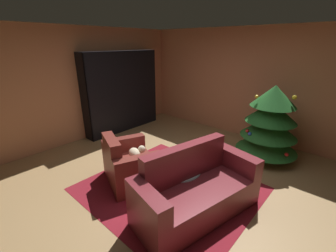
% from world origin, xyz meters
% --- Properties ---
extents(ground_plane, '(6.88, 6.88, 0.00)m').
position_xyz_m(ground_plane, '(0.00, 0.00, 0.00)').
color(ground_plane, '#A88253').
extents(wall_back, '(5.85, 0.06, 2.57)m').
position_xyz_m(wall_back, '(0.00, 2.70, 1.29)').
color(wall_back, tan).
rests_on(wall_back, ground).
extents(wall_left, '(0.06, 5.47, 2.57)m').
position_xyz_m(wall_left, '(-2.90, 0.00, 1.29)').
color(wall_left, tan).
rests_on(wall_left, ground).
extents(area_rug, '(2.53, 2.29, 0.01)m').
position_xyz_m(area_rug, '(0.05, -0.24, 0.00)').
color(area_rug, maroon).
rests_on(area_rug, ground).
extents(bookshelf_unit, '(0.35, 2.12, 2.03)m').
position_xyz_m(bookshelf_unit, '(-2.64, 1.09, 0.99)').
color(bookshelf_unit, black).
rests_on(bookshelf_unit, ground).
extents(armchair_red, '(1.17, 1.06, 0.84)m').
position_xyz_m(armchair_red, '(-0.61, -0.51, 0.30)').
color(armchair_red, maroon).
rests_on(armchair_red, ground).
extents(couch_red, '(1.10, 1.88, 0.92)m').
position_xyz_m(couch_red, '(0.65, -0.38, 0.32)').
color(couch_red, maroon).
rests_on(couch_red, ground).
extents(coffee_table, '(0.68, 0.68, 0.43)m').
position_xyz_m(coffee_table, '(0.22, -0.23, 0.39)').
color(coffee_table, black).
rests_on(coffee_table, ground).
extents(book_stack_on_table, '(0.23, 0.16, 0.12)m').
position_xyz_m(book_stack_on_table, '(0.25, -0.28, 0.49)').
color(book_stack_on_table, '#DFC04E').
rests_on(book_stack_on_table, coffee_table).
extents(bottle_on_table, '(0.06, 0.06, 0.32)m').
position_xyz_m(bottle_on_table, '(0.27, -0.05, 0.55)').
color(bottle_on_table, '#582B14').
rests_on(bottle_on_table, coffee_table).
extents(decorated_tree, '(1.17, 1.17, 1.49)m').
position_xyz_m(decorated_tree, '(0.81, 1.84, 0.75)').
color(decorated_tree, brown).
rests_on(decorated_tree, ground).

